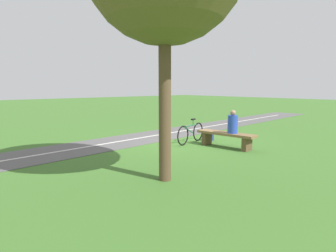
% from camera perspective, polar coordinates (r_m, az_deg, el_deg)
% --- Properties ---
extents(ground_plane, '(80.00, 80.00, 0.00)m').
position_cam_1_polar(ground_plane, '(10.73, 2.73, -3.09)').
color(ground_plane, '#3D6B28').
extents(paved_path, '(4.75, 36.06, 0.02)m').
position_cam_1_polar(paved_path, '(9.70, -20.41, -4.71)').
color(paved_path, '#565454').
rests_on(paved_path, ground_plane).
extents(path_centre_line, '(2.40, 31.92, 0.00)m').
position_cam_1_polar(path_centre_line, '(9.70, -20.41, -4.66)').
color(path_centre_line, silver).
rests_on(path_centre_line, paved_path).
extents(bench, '(2.08, 0.65, 0.51)m').
position_cam_1_polar(bench, '(9.86, 11.28, -2.10)').
color(bench, brown).
rests_on(bench, ground_plane).
extents(person_seated, '(0.35, 0.35, 0.76)m').
position_cam_1_polar(person_seated, '(9.67, 12.56, 0.52)').
color(person_seated, '#2847B7').
rests_on(person_seated, bench).
extents(bicycle, '(0.43, 1.70, 0.87)m').
position_cam_1_polar(bicycle, '(10.45, 4.50, -1.37)').
color(bicycle, black).
rests_on(bicycle, ground_plane).
extents(backpack, '(0.28, 0.34, 0.41)m').
position_cam_1_polar(backpack, '(11.00, 8.12, -1.84)').
color(backpack, navy).
rests_on(backpack, ground_plane).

